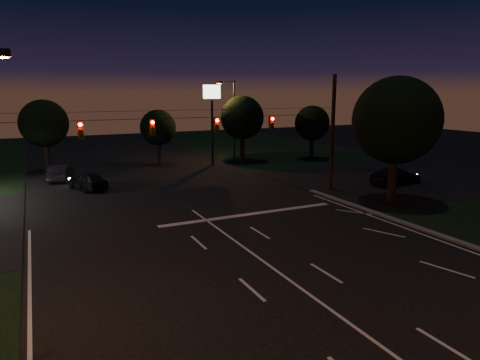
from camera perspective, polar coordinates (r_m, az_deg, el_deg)
ground at (r=16.77m, az=10.54°, el=-15.67°), size 140.00×140.00×0.00m
cross_street_right at (r=40.98m, az=19.95°, el=0.16°), size 20.00×16.00×0.02m
stop_bar at (r=27.38m, az=1.34°, el=-4.57°), size 12.00×0.50×0.01m
utility_pole_right at (r=34.98m, az=11.90°, el=-1.25°), size 0.30×0.30×9.00m
signal_span at (r=28.41m, az=-7.28°, el=7.22°), size 24.00×0.40×1.56m
pole_sign_right at (r=45.24m, az=-3.76°, el=9.81°), size 1.80×0.30×8.40m
street_light_right_far at (r=48.40m, az=-1.06°, el=8.77°), size 2.20×0.35×9.00m
tree_right_near at (r=31.61m, az=19.95°, el=7.37°), size 6.00×6.00×8.76m
tree_far_b at (r=46.12m, az=-24.66°, el=6.80°), size 4.60×4.60×6.98m
tree_far_c at (r=46.73m, az=-10.89°, el=6.81°), size 3.80×3.80×5.86m
tree_far_d at (r=47.98m, az=0.24°, el=8.25°), size 4.80×4.80×7.30m
tree_far_e at (r=50.37m, az=9.54°, el=7.44°), size 4.00×4.00×6.18m
car_oncoming_a at (r=36.17m, az=-19.63°, el=-0.11°), size 3.00×4.51×1.43m
car_oncoming_b at (r=40.83m, az=-22.79°, el=0.94°), size 2.51×4.58×1.43m
car_cross at (r=38.32m, az=20.05°, el=0.51°), size 5.20×2.58×1.45m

